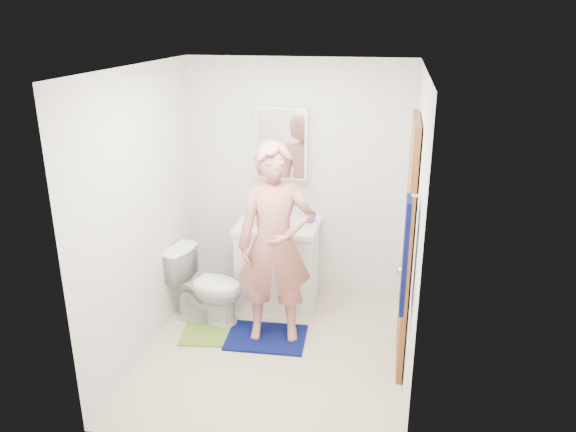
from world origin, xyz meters
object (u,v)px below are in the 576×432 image
object	(u,v)px
vanity_cabinet	(278,266)
soap_dispenser	(260,215)
toilet	(207,286)
toothbrush_cup	(310,217)
man	(275,244)
towel	(405,255)
medicine_cabinet	(282,143)

from	to	relation	value
vanity_cabinet	soap_dispenser	distance (m)	0.57
vanity_cabinet	toilet	world-z (taller)	vanity_cabinet
toothbrush_cup	man	bearing A→B (deg)	-103.41
towel	toothbrush_cup	world-z (taller)	towel
towel	toilet	distance (m)	2.21
medicine_cabinet	soap_dispenser	size ratio (longest dim) A/B	3.64
vanity_cabinet	man	distance (m)	0.84
towel	toilet	bearing A→B (deg)	150.38
medicine_cabinet	soap_dispenser	xyz separation A→B (m)	(-0.17, -0.28, -0.65)
soap_dispenser	vanity_cabinet	bearing A→B (deg)	17.02
soap_dispenser	man	distance (m)	0.67
towel	toothbrush_cup	size ratio (longest dim) A/B	6.61
medicine_cabinet	man	world-z (taller)	medicine_cabinet
toilet	toothbrush_cup	distance (m)	1.19
toilet	toothbrush_cup	world-z (taller)	toothbrush_cup
toilet	soap_dispenser	world-z (taller)	soap_dispenser
medicine_cabinet	soap_dispenser	bearing A→B (deg)	-121.17
toilet	man	world-z (taller)	man
towel	toilet	world-z (taller)	towel
vanity_cabinet	toilet	xyz separation A→B (m)	(-0.58, -0.48, -0.04)
towel	toothbrush_cup	xyz separation A→B (m)	(-0.88, 1.59, -0.35)
towel	vanity_cabinet	bearing A→B (deg)	128.47
toothbrush_cup	man	xyz separation A→B (m)	(-0.18, -0.77, 0.01)
vanity_cabinet	soap_dispenser	world-z (taller)	soap_dispenser
medicine_cabinet	toothbrush_cup	distance (m)	0.77
toothbrush_cup	toilet	bearing A→B (deg)	-146.05
toilet	toothbrush_cup	xyz separation A→B (m)	(0.88, 0.59, 0.54)
toilet	man	xyz separation A→B (m)	(0.70, -0.18, 0.55)
man	medicine_cabinet	bearing A→B (deg)	88.08
vanity_cabinet	soap_dispenser	xyz separation A→B (m)	(-0.17, -0.05, 0.55)
toilet	toothbrush_cup	size ratio (longest dim) A/B	5.97
vanity_cabinet	man	world-z (taller)	man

